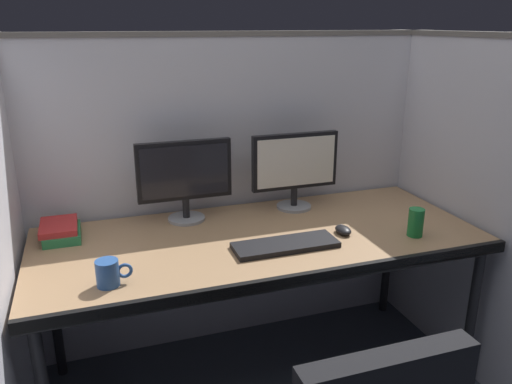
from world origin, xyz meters
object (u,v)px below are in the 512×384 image
at_px(keyboard_main, 285,245).
at_px(book_stack, 61,231).
at_px(monitor_right, 295,166).
at_px(desk, 261,247).
at_px(monitor_left, 185,175).
at_px(coffee_mug, 109,273).
at_px(soda_can, 416,222).
at_px(computer_mouse, 343,230).

bearing_deg(keyboard_main, book_stack, 155.42).
bearing_deg(monitor_right, desk, -134.33).
distance_m(monitor_left, keyboard_main, 0.57).
bearing_deg(coffee_mug, soda_can, 1.28).
bearing_deg(desk, monitor_right, 45.67).
bearing_deg(book_stack, monitor_right, 1.17).
height_order(desk, coffee_mug, coffee_mug).
height_order(monitor_left, keyboard_main, monitor_left).
distance_m(desk, keyboard_main, 0.16).
height_order(monitor_right, soda_can, monitor_right).
bearing_deg(computer_mouse, monitor_left, 148.33).
bearing_deg(monitor_left, book_stack, -176.60).
distance_m(desk, coffee_mug, 0.69).
bearing_deg(soda_can, coffee_mug, -178.72).
relative_size(monitor_left, monitor_right, 1.00).
distance_m(monitor_right, coffee_mug, 1.06).
relative_size(coffee_mug, book_stack, 0.57).
xyz_separation_m(soda_can, book_stack, (-1.44, 0.46, -0.03)).
distance_m(desk, monitor_left, 0.47).
bearing_deg(keyboard_main, soda_can, -6.63).
height_order(desk, soda_can, soda_can).
relative_size(monitor_left, keyboard_main, 1.00).
bearing_deg(book_stack, computer_mouse, -16.59).
distance_m(monitor_left, book_stack, 0.58).
relative_size(monitor_left, book_stack, 1.95).
bearing_deg(computer_mouse, coffee_mug, -171.56).
relative_size(desk, computer_mouse, 19.79).
bearing_deg(coffee_mug, monitor_right, 29.39).
relative_size(desk, coffee_mug, 15.08).
bearing_deg(soda_can, book_stack, 162.15).
distance_m(soda_can, book_stack, 1.51).
xyz_separation_m(desk, coffee_mug, (-0.64, -0.24, 0.10)).
height_order(desk, book_stack, book_stack).
distance_m(monitor_right, soda_can, 0.62).
height_order(keyboard_main, book_stack, book_stack).
relative_size(desk, monitor_right, 4.42).
xyz_separation_m(monitor_left, computer_mouse, (0.61, -0.38, -0.20)).
distance_m(coffee_mug, soda_can, 1.27).
xyz_separation_m(desk, soda_can, (0.63, -0.21, 0.11)).
distance_m(computer_mouse, coffee_mug, 1.00).
xyz_separation_m(desk, book_stack, (-0.81, 0.26, 0.08)).
xyz_separation_m(monitor_right, book_stack, (-1.08, -0.02, -0.18)).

